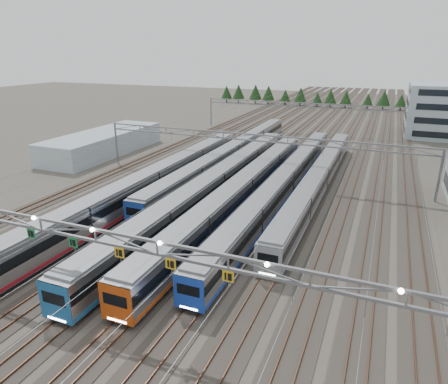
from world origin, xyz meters
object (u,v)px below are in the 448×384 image
at_px(train_d, 242,191).
at_px(gantry_far, 307,109).
at_px(train_f, 319,178).
at_px(train_b, 231,154).
at_px(gantry_near, 94,238).
at_px(train_a, 150,184).
at_px(train_c, 215,185).
at_px(gantry_mid, 254,143).
at_px(west_shed, 103,143).
at_px(train_e, 285,182).

bearing_deg(train_d, gantry_far, 92.26).
height_order(train_d, train_f, train_d).
relative_size(train_b, train_f, 1.13).
height_order(train_f, gantry_far, gantry_far).
bearing_deg(gantry_far, train_f, -76.39).
distance_m(gantry_near, gantry_far, 85.12).
relative_size(train_a, train_d, 1.03).
xyz_separation_m(train_a, train_c, (9.00, 3.22, -0.06)).
distance_m(train_b, gantry_mid, 10.48).
relative_size(train_b, gantry_near, 1.15).
bearing_deg(train_f, west_shed, 171.37).
distance_m(train_c, train_e, 10.80).
bearing_deg(gantry_mid, train_e, -38.94).
bearing_deg(gantry_near, train_a, 113.74).
distance_m(gantry_mid, west_shed, 36.45).
height_order(train_d, train_e, train_d).
height_order(gantry_near, gantry_far, gantry_near).
relative_size(train_c, west_shed, 2.10).
distance_m(train_a, train_d, 13.73).
relative_size(train_a, train_f, 1.05).
bearing_deg(train_c, gantry_near, -85.61).
xyz_separation_m(train_d, train_e, (4.50, 6.67, -0.15)).
bearing_deg(train_e, train_a, -152.96).
bearing_deg(train_d, train_a, -169.45).
height_order(train_b, train_c, train_c).
height_order(train_b, gantry_far, gantry_far).
relative_size(train_d, gantry_mid, 1.03).
xyz_separation_m(gantry_far, west_shed, (-35.76, -39.31, -4.14)).
height_order(train_e, west_shed, west_shed).
bearing_deg(train_f, train_c, -143.56).
height_order(gantry_near, gantry_mid, gantry_near).
xyz_separation_m(train_a, train_f, (22.50, 13.19, -0.26)).
bearing_deg(train_f, train_a, -149.62).
xyz_separation_m(train_a, gantry_near, (11.20, -25.48, 4.76)).
distance_m(gantry_mid, gantry_far, 45.00).
bearing_deg(train_a, gantry_near, -66.26).
bearing_deg(train_c, train_d, -8.91).
relative_size(train_f, gantry_near, 1.01).
height_order(train_a, train_f, train_a).
relative_size(train_c, train_e, 0.98).
bearing_deg(train_e, train_c, -146.47).
bearing_deg(train_f, train_d, -130.14).
height_order(train_f, gantry_near, gantry_near).
height_order(train_d, gantry_mid, gantry_mid).
height_order(train_d, gantry_near, gantry_near).
bearing_deg(train_c, gantry_mid, 78.85).
xyz_separation_m(train_a, west_shed, (-24.51, 20.33, -0.08)).
bearing_deg(train_b, west_shed, -177.74).
xyz_separation_m(train_b, train_c, (4.50, -18.25, 0.07)).
relative_size(train_a, gantry_far, 1.06).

